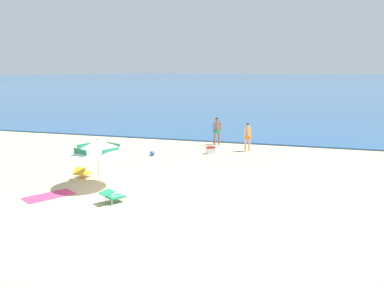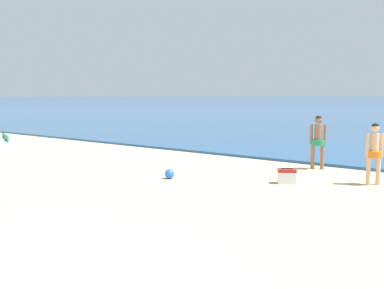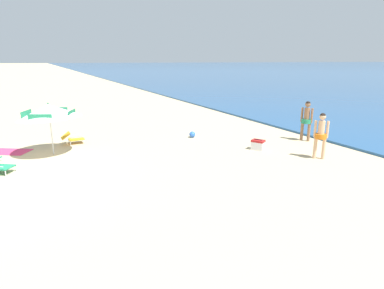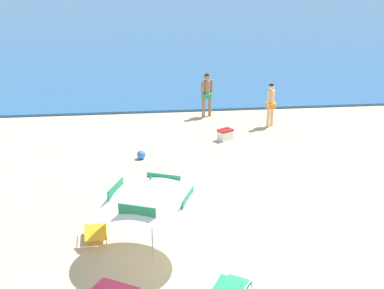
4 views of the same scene
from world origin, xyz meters
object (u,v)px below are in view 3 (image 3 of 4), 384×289
cooler_box (258,145)px  beach_ball (192,134)px  person_standing_near_shore (321,133)px  person_standing_beside (307,118)px  beach_towel (6,152)px  beach_umbrella_striped_main (49,111)px  lounge_chair_beside_umbrella (73,138)px

cooler_box → beach_ball: bearing=-153.6°
person_standing_near_shore → cooler_box: person_standing_near_shore is taller
person_standing_beside → beach_towel: 12.51m
beach_umbrella_striped_main → lounge_chair_beside_umbrella: size_ratio=3.50×
lounge_chair_beside_umbrella → cooler_box: (4.17, 6.59, -0.07)m
beach_umbrella_striped_main → lounge_chair_beside_umbrella: 2.07m
beach_umbrella_striped_main → lounge_chair_beside_umbrella: (-1.30, 0.83, -1.38)m
beach_umbrella_striped_main → person_standing_beside: (2.59, 10.20, -0.64)m
person_standing_beside → cooler_box: size_ratio=2.90×
person_standing_beside → beach_ball: (-2.70, -4.26, -0.87)m
lounge_chair_beside_umbrella → person_standing_beside: size_ratio=0.53×
person_standing_beside → beach_ball: person_standing_beside is taller
lounge_chair_beside_umbrella → person_standing_beside: 10.17m
person_standing_near_shore → lounge_chair_beside_umbrella: bearing=-127.7°
person_standing_near_shore → beach_ball: bearing=-150.7°
beach_umbrella_striped_main → beach_towel: (-1.16, -1.70, -1.65)m
beach_umbrella_striped_main → cooler_box: (2.87, 7.41, -1.45)m
beach_ball → beach_towel: 7.70m
person_standing_near_shore → person_standing_beside: 2.67m
beach_umbrella_striped_main → cooler_box: size_ratio=5.37×
person_standing_near_shore → person_standing_beside: size_ratio=0.95×
lounge_chair_beside_umbrella → cooler_box: size_ratio=1.53×
person_standing_beside → beach_towel: size_ratio=0.98×
person_standing_near_shore → beach_ball: size_ratio=5.84×
cooler_box → beach_ball: (-2.99, -1.48, -0.06)m
person_standing_beside → beach_ball: 5.12m
beach_umbrella_striped_main → lounge_chair_beside_umbrella: bearing=147.5°
lounge_chair_beside_umbrella → person_standing_beside: person_standing_beside is taller
lounge_chair_beside_umbrella → beach_umbrella_striped_main: bearing=-32.5°
lounge_chair_beside_umbrella → beach_towel: (0.14, -2.52, -0.26)m
beach_umbrella_striped_main → person_standing_near_shore: size_ratio=1.94×
person_standing_beside → cooler_box: person_standing_beside is taller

